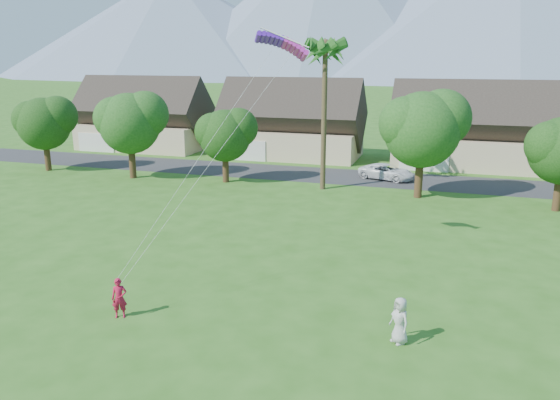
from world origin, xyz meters
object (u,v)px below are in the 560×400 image
at_px(watcher, 400,321).
at_px(parafoil_kite, 283,42).
at_px(kite_flyer, 119,298).
at_px(parked_car, 387,172).

distance_m(watcher, parafoil_kite, 14.93).
bearing_deg(kite_flyer, watcher, -19.40).
bearing_deg(parafoil_kite, parked_car, 63.28).
bearing_deg(parked_car, watcher, -154.52).
height_order(watcher, parked_car, watcher).
xyz_separation_m(kite_flyer, parked_car, (7.70, 31.50, -0.19)).
relative_size(kite_flyer, parked_car, 0.35).
height_order(watcher, parafoil_kite, parafoil_kite).
bearing_deg(watcher, kite_flyer, -127.91).
xyz_separation_m(watcher, parafoil_kite, (-7.16, 7.49, 10.75)).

